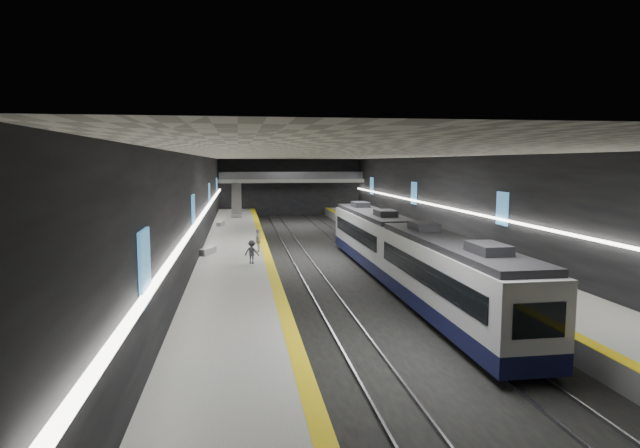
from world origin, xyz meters
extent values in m
plane|color=black|center=(0.00, 0.00, 0.00)|extent=(70.00, 70.00, 0.00)
cube|color=beige|center=(0.00, 0.00, 8.00)|extent=(20.00, 70.00, 0.04)
cube|color=black|center=(-10.00, 0.00, 4.00)|extent=(0.04, 70.00, 8.00)
cube|color=black|center=(10.00, 0.00, 4.00)|extent=(0.04, 70.00, 8.00)
cube|color=black|center=(0.00, 35.00, 4.00)|extent=(20.00, 0.04, 8.00)
cube|color=slate|center=(-7.50, 0.00, 0.50)|extent=(5.00, 70.00, 1.00)
cube|color=#A6A6A1|center=(-7.50, 0.00, 1.01)|extent=(5.00, 70.00, 0.02)
cube|color=yellow|center=(-5.30, 0.00, 1.02)|extent=(0.60, 70.00, 0.02)
cube|color=slate|center=(7.50, 0.00, 0.50)|extent=(5.00, 70.00, 1.00)
cube|color=#A6A6A1|center=(7.50, 0.00, 1.01)|extent=(5.00, 70.00, 0.02)
cube|color=yellow|center=(5.30, 0.00, 1.02)|extent=(0.60, 70.00, 0.02)
cube|color=gray|center=(-3.22, 0.00, 0.06)|extent=(0.08, 70.00, 0.12)
cube|color=gray|center=(-1.78, 0.00, 0.06)|extent=(0.08, 70.00, 0.12)
cube|color=gray|center=(1.78, 0.00, 0.06)|extent=(0.08, 70.00, 0.12)
cube|color=gray|center=(3.22, 0.00, 0.06)|extent=(0.08, 70.00, 0.12)
cube|color=#10133B|center=(2.50, -17.48, 0.75)|extent=(2.65, 15.00, 0.80)
cube|color=silver|center=(2.50, -17.48, 2.40)|extent=(2.65, 15.00, 2.50)
cube|color=black|center=(2.50, -17.48, 3.80)|extent=(2.44, 14.25, 0.30)
cube|color=black|center=(2.50, -17.48, 2.45)|extent=(2.69, 13.20, 1.00)
cube|color=black|center=(2.50, -25.00, 2.35)|extent=(1.85, 0.05, 1.20)
cube|color=#10133B|center=(2.50, -2.48, 0.75)|extent=(2.65, 15.00, 0.80)
cube|color=silver|center=(2.50, -2.48, 2.40)|extent=(2.65, 15.00, 2.50)
cube|color=black|center=(2.50, -2.48, 3.80)|extent=(2.44, 14.25, 0.30)
cube|color=black|center=(2.50, -2.48, 2.45)|extent=(2.69, 13.20, 1.00)
cube|color=black|center=(2.50, -10.00, 2.35)|extent=(1.85, 0.05, 1.20)
cube|color=#438CCB|center=(-9.92, -25.00, 4.50)|extent=(0.10, 1.50, 2.20)
cube|color=#438CCB|center=(-9.92, -8.00, 4.50)|extent=(0.10, 1.50, 2.20)
cube|color=#438CCB|center=(-9.92, 10.00, 4.50)|extent=(0.10, 1.50, 2.20)
cube|color=#438CCB|center=(-9.92, 27.00, 4.50)|extent=(0.10, 1.50, 2.20)
cube|color=#438CCB|center=(9.92, -8.00, 4.50)|extent=(0.10, 1.50, 2.20)
cube|color=#438CCB|center=(9.92, 10.00, 4.50)|extent=(0.10, 1.50, 2.20)
cube|color=#438CCB|center=(9.92, 27.00, 4.50)|extent=(0.10, 1.50, 2.20)
cube|color=white|center=(-9.80, 0.00, 3.80)|extent=(0.25, 68.60, 0.12)
cube|color=white|center=(9.80, 0.00, 3.80)|extent=(0.25, 68.60, 0.12)
cube|color=gray|center=(0.00, 33.00, 5.00)|extent=(20.00, 3.00, 0.50)
cube|color=#47474C|center=(0.00, 31.55, 5.75)|extent=(19.60, 0.08, 1.00)
cube|color=#99999E|center=(-7.50, 26.00, 2.90)|extent=(1.20, 7.50, 3.92)
cube|color=#99999E|center=(-9.50, -2.46, 1.24)|extent=(1.26, 2.05, 0.49)
cube|color=#99999E|center=(-9.12, 15.14, 1.20)|extent=(0.86, 1.74, 0.41)
cube|color=#99999E|center=(8.86, 22.54, 1.22)|extent=(0.93, 1.87, 0.44)
imported|color=#B04252|center=(7.10, -11.39, 1.92)|extent=(0.59, 0.76, 1.85)
imported|color=#4F72AB|center=(6.97, -14.81, 1.98)|extent=(1.21, 1.16, 1.96)
imported|color=beige|center=(-5.88, -2.10, 1.86)|extent=(0.49, 1.03, 1.72)
imported|color=#3D3D44|center=(-6.43, -6.56, 1.76)|extent=(1.13, 0.91, 1.53)
camera|label=1|loc=(-7.19, -40.78, 7.52)|focal=30.00mm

